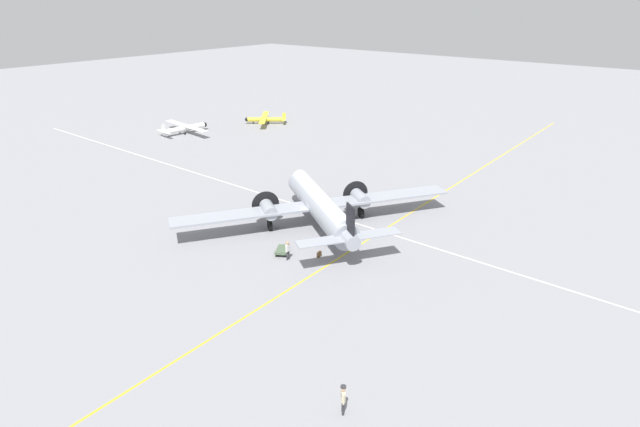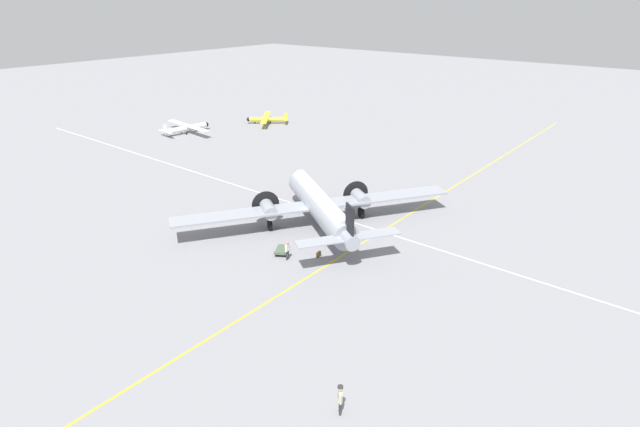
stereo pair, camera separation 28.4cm
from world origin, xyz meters
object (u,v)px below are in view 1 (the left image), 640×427
Objects in this scene: passenger_boarding at (288,249)px; baggage_cart at (282,250)px; suitcase_near_door at (319,254)px; airliner_main at (319,204)px; crew_foreground at (343,396)px; light_aircraft_distant at (185,128)px; light_aircraft_taxiing at (265,119)px.

passenger_boarding is 1.55m from baggage_cart.
airliner_main is at bearing 38.92° from suitcase_near_door.
passenger_boarding reaches higher than baggage_cart.
passenger_boarding is at bearing -148.81° from baggage_cart.
airliner_main is 6.51m from suitcase_near_door.
light_aircraft_distant is at bearing 19.05° from crew_foreground.
crew_foreground is at bearing 164.99° from airliner_main.
light_aircraft_distant is (14.70, 39.46, -1.52)m from airliner_main.
airliner_main is 2.17× the size of light_aircraft_distant.
crew_foreground is 67.24m from light_aircraft_taxiing.
baggage_cart is 45.47m from light_aircraft_distant.
baggage_cart is 48.68m from light_aircraft_taxiing.
airliner_main reaches higher than light_aircraft_taxiing.
crew_foreground is 17.33m from passenger_boarding.
light_aircraft_taxiing reaches higher than baggage_cart.
light_aircraft_taxiing reaches higher than suitcase_near_door.
light_aircraft_taxiing is at bearing 13.43° from baggage_cart.
crew_foreground is 63.91m from light_aircraft_distant.
airliner_main is 6.62m from baggage_cart.
airliner_main is at bearing 10.39° from passenger_boarding.
baggage_cart is (-6.20, -0.92, -2.10)m from airliner_main.
light_aircraft_taxiing is at bearing 39.56° from passenger_boarding.
crew_foreground is 0.23× the size of light_aircraft_taxiing.
light_aircraft_taxiing is at bearing 7.20° from crew_foreground.
crew_foreground is at bearing -137.24° from suitcase_near_door.
passenger_boarding is 2.78m from suitcase_near_door.
light_aircraft_distant is (21.49, 41.59, -0.19)m from passenger_boarding.
light_aircraft_taxiing is (45.16, 49.82, -0.35)m from crew_foreground.
suitcase_near_door is 3.27m from baggage_cart.
airliner_main reaches higher than baggage_cart.
suitcase_near_door is (12.80, 11.83, -0.91)m from crew_foreground.
suitcase_near_door is at bearing -108.09° from light_aircraft_distant.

